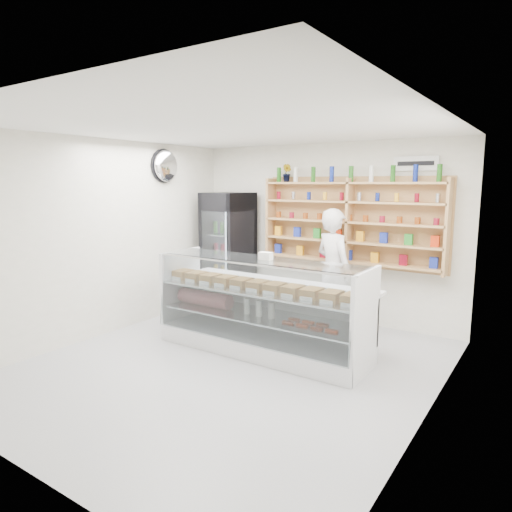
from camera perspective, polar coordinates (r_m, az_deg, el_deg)
The scene contains 8 objects.
room at distance 5.28m, azimuth -3.26°, elevation 0.59°, with size 5.00×5.00×5.00m.
display_counter at distance 6.00m, azimuth 0.73°, elevation -8.71°, with size 2.84×0.85×1.24m.
shop_worker at distance 6.77m, azimuth 9.64°, elevation -1.82°, with size 0.66×0.44×1.82m, color silver.
drinks_cooler at distance 7.91m, azimuth -3.51°, elevation 0.62°, with size 0.78×0.77×2.02m.
wall_shelving at distance 7.05m, azimuth 11.61°, elevation 4.16°, with size 2.84×0.28×1.33m.
potted_plant at distance 7.51m, azimuth 3.92°, elevation 10.31°, with size 0.16×0.13×0.29m, color #1E6626.
security_mirror at distance 7.56m, azimuth -11.17°, elevation 10.99°, with size 0.15×0.50×0.50m, color silver.
wall_sign at distance 6.87m, azimuth 19.35°, elevation 10.86°, with size 0.62×0.03×0.20m, color white.
Camera 1 is at (3.15, -4.17, 2.18)m, focal length 32.00 mm.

